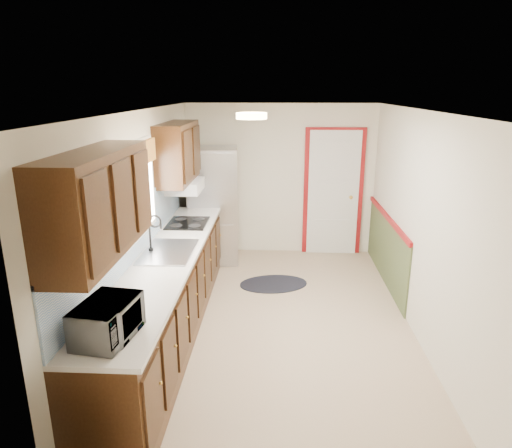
# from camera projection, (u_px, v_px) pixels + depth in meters

# --- Properties ---
(room_shell) EXTENTS (3.20, 5.20, 2.52)m
(room_shell) POSITION_uv_depth(u_px,v_px,m) (281.00, 225.00, 4.92)
(room_shell) COLOR tan
(room_shell) RESTS_ON ground
(kitchen_run) EXTENTS (0.63, 4.00, 2.20)m
(kitchen_run) POSITION_uv_depth(u_px,v_px,m) (163.00, 267.00, 4.81)
(kitchen_run) COLOR black
(kitchen_run) RESTS_ON ground
(back_wall_trim) EXTENTS (1.12, 2.30, 2.08)m
(back_wall_trim) POSITION_uv_depth(u_px,v_px,m) (344.00, 204.00, 7.08)
(back_wall_trim) COLOR maroon
(back_wall_trim) RESTS_ON ground
(ceiling_fixture) EXTENTS (0.30, 0.30, 0.06)m
(ceiling_fixture) POSITION_uv_depth(u_px,v_px,m) (252.00, 116.00, 4.41)
(ceiling_fixture) COLOR #FFD88C
(ceiling_fixture) RESTS_ON room_shell
(microwave) EXTENTS (0.34, 0.53, 0.34)m
(microwave) POSITION_uv_depth(u_px,v_px,m) (107.00, 317.00, 3.14)
(microwave) COLOR white
(microwave) RESTS_ON kitchen_run
(refrigerator) EXTENTS (0.80, 0.77, 1.77)m
(refrigerator) POSITION_uv_depth(u_px,v_px,m) (214.00, 205.00, 7.02)
(refrigerator) COLOR #B7B7BC
(refrigerator) RESTS_ON ground
(rug) EXTENTS (1.04, 0.78, 0.01)m
(rug) POSITION_uv_depth(u_px,v_px,m) (273.00, 284.00, 6.34)
(rug) COLOR black
(rug) RESTS_ON ground
(cooktop) EXTENTS (0.50, 0.59, 0.02)m
(cooktop) POSITION_uv_depth(u_px,v_px,m) (188.00, 223.00, 5.87)
(cooktop) COLOR black
(cooktop) RESTS_ON kitchen_run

